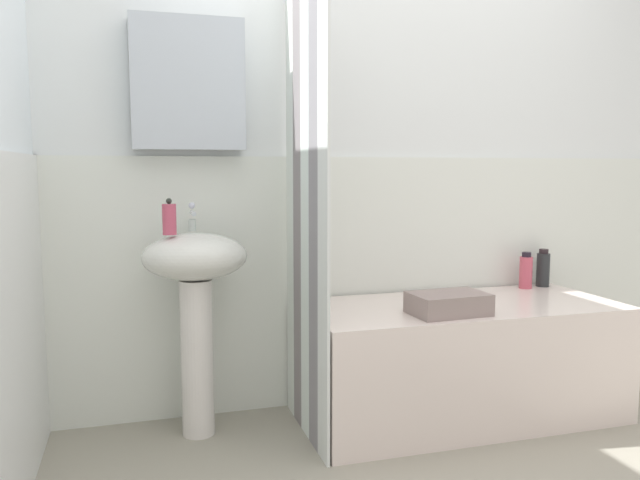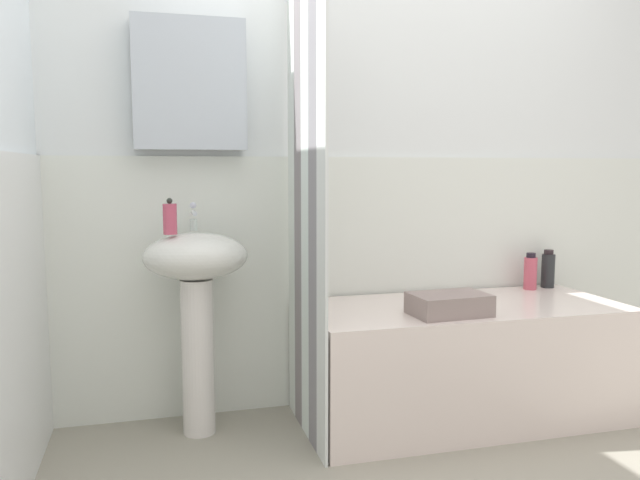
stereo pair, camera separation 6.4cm
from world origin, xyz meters
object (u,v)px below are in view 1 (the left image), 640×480
object	(u,v)px
sink	(196,288)
towel_folded	(448,304)
body_wash_bottle	(543,269)
bathtub	(460,360)
soap_dispenser	(169,219)
shampoo_bottle	(526,271)

from	to	relation	value
sink	towel_folded	bearing A→B (deg)	-16.53
body_wash_bottle	towel_folded	size ratio (longest dim) A/B	0.62
body_wash_bottle	sink	bearing A→B (deg)	-175.94
sink	bathtub	size ratio (longest dim) A/B	0.61
soap_dispenser	body_wash_bottle	xyz separation A→B (m)	(1.91, 0.16, -0.32)
sink	bathtub	xyz separation A→B (m)	(1.18, -0.13, -0.38)
sink	body_wash_bottle	size ratio (longest dim) A/B	4.44
soap_dispenser	bathtub	bearing A→B (deg)	-4.37
soap_dispenser	towel_folded	world-z (taller)	soap_dispenser
sink	shampoo_bottle	xyz separation A→B (m)	(1.69, 0.11, -0.02)
shampoo_bottle	towel_folded	bearing A→B (deg)	-148.10
towel_folded	shampoo_bottle	bearing A→B (deg)	31.90
soap_dispenser	bathtub	size ratio (longest dim) A/B	0.10
bathtub	shampoo_bottle	xyz separation A→B (m)	(0.50, 0.24, 0.35)
sink	bathtub	distance (m)	1.25
soap_dispenser	shampoo_bottle	world-z (taller)	soap_dispenser
body_wash_bottle	shampoo_bottle	distance (m)	0.12
shampoo_bottle	towel_folded	distance (m)	0.78
body_wash_bottle	towel_folded	distance (m)	0.89
shampoo_bottle	sink	bearing A→B (deg)	-176.40
body_wash_bottle	soap_dispenser	bearing A→B (deg)	-175.10
shampoo_bottle	towel_folded	world-z (taller)	shampoo_bottle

